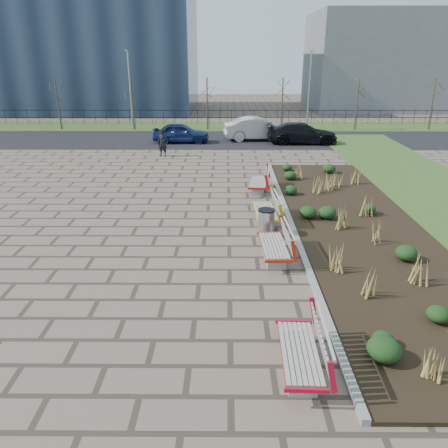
{
  "coord_description": "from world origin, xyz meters",
  "views": [
    {
      "loc": [
        1.58,
        -9.57,
        5.83
      ],
      "look_at": [
        1.5,
        3.0,
        0.9
      ],
      "focal_mm": 35.0,
      "sensor_mm": 36.0,
      "label": 1
    }
  ],
  "objects_px": {
    "car_silver": "(258,129)",
    "car_black": "(302,133)",
    "bench_a": "(300,349)",
    "pedestrian": "(163,143)",
    "lamp_west": "(130,91)",
    "bench_d": "(258,181)",
    "bench_c": "(265,209)",
    "car_blue": "(181,133)",
    "lamp_east": "(309,92)",
    "bench_b": "(274,244)",
    "litter_bin": "(266,224)"
  },
  "relations": [
    {
      "from": "lamp_west",
      "to": "bench_a",
      "type": "bearing_deg",
      "value": -72.53
    },
    {
      "from": "car_silver",
      "to": "pedestrian",
      "type": "bearing_deg",
      "value": 124.62
    },
    {
      "from": "bench_a",
      "to": "lamp_west",
      "type": "distance_m",
      "value": 30.09
    },
    {
      "from": "car_black",
      "to": "lamp_east",
      "type": "bearing_deg",
      "value": -12.17
    },
    {
      "from": "car_blue",
      "to": "bench_c",
      "type": "bearing_deg",
      "value": -164.54
    },
    {
      "from": "pedestrian",
      "to": "bench_b",
      "type": "bearing_deg",
      "value": -53.58
    },
    {
      "from": "lamp_west",
      "to": "pedestrian",
      "type": "bearing_deg",
      "value": -68.49
    },
    {
      "from": "bench_d",
      "to": "lamp_east",
      "type": "relative_size",
      "value": 0.35
    },
    {
      "from": "car_blue",
      "to": "car_black",
      "type": "bearing_deg",
      "value": -92.99
    },
    {
      "from": "bench_d",
      "to": "lamp_east",
      "type": "height_order",
      "value": "lamp_east"
    },
    {
      "from": "pedestrian",
      "to": "car_silver",
      "type": "distance_m",
      "value": 8.07
    },
    {
      "from": "bench_c",
      "to": "litter_bin",
      "type": "bearing_deg",
      "value": -96.46
    },
    {
      "from": "bench_a",
      "to": "car_black",
      "type": "bearing_deg",
      "value": 82.59
    },
    {
      "from": "bench_a",
      "to": "car_silver",
      "type": "xyz_separation_m",
      "value": [
        0.81,
        24.46,
        0.32
      ]
    },
    {
      "from": "lamp_west",
      "to": "lamp_east",
      "type": "bearing_deg",
      "value": 0.0
    },
    {
      "from": "lamp_west",
      "to": "litter_bin",
      "type": "bearing_deg",
      "value": -67.88
    },
    {
      "from": "car_blue",
      "to": "car_black",
      "type": "xyz_separation_m",
      "value": [
        8.35,
        -0.26,
        0.03
      ]
    },
    {
      "from": "car_blue",
      "to": "lamp_west",
      "type": "relative_size",
      "value": 0.65
    },
    {
      "from": "car_blue",
      "to": "lamp_east",
      "type": "height_order",
      "value": "lamp_east"
    },
    {
      "from": "car_silver",
      "to": "lamp_east",
      "type": "height_order",
      "value": "lamp_east"
    },
    {
      "from": "pedestrian",
      "to": "lamp_west",
      "type": "height_order",
      "value": "lamp_west"
    },
    {
      "from": "litter_bin",
      "to": "pedestrian",
      "type": "relative_size",
      "value": 0.6
    },
    {
      "from": "bench_a",
      "to": "pedestrian",
      "type": "height_order",
      "value": "pedestrian"
    },
    {
      "from": "bench_a",
      "to": "bench_b",
      "type": "relative_size",
      "value": 1.0
    },
    {
      "from": "bench_d",
      "to": "bench_b",
      "type": "bearing_deg",
      "value": -83.43
    },
    {
      "from": "pedestrian",
      "to": "car_silver",
      "type": "bearing_deg",
      "value": 56.96
    },
    {
      "from": "car_black",
      "to": "lamp_east",
      "type": "height_order",
      "value": "lamp_east"
    },
    {
      "from": "bench_c",
      "to": "car_blue",
      "type": "height_order",
      "value": "car_blue"
    },
    {
      "from": "car_blue",
      "to": "bench_d",
      "type": "bearing_deg",
      "value": -159.39
    },
    {
      "from": "bench_d",
      "to": "pedestrian",
      "type": "xyz_separation_m",
      "value": [
        -5.28,
        7.19,
        0.31
      ]
    },
    {
      "from": "bench_a",
      "to": "litter_bin",
      "type": "relative_size",
      "value": 2.15
    },
    {
      "from": "pedestrian",
      "to": "lamp_east",
      "type": "distance_m",
      "value": 14.13
    },
    {
      "from": "bench_b",
      "to": "car_black",
      "type": "xyz_separation_m",
      "value": [
        3.75,
        18.21,
        0.22
      ]
    },
    {
      "from": "bench_b",
      "to": "lamp_east",
      "type": "xyz_separation_m",
      "value": [
        5.0,
        23.59,
        2.54
      ]
    },
    {
      "from": "bench_d",
      "to": "car_black",
      "type": "distance_m",
      "value": 11.84
    },
    {
      "from": "car_blue",
      "to": "car_silver",
      "type": "xyz_separation_m",
      "value": [
        5.41,
        0.99,
        0.13
      ]
    },
    {
      "from": "bench_b",
      "to": "pedestrian",
      "type": "relative_size",
      "value": 1.29
    },
    {
      "from": "bench_c",
      "to": "car_silver",
      "type": "relative_size",
      "value": 0.43
    },
    {
      "from": "bench_b",
      "to": "lamp_west",
      "type": "xyz_separation_m",
      "value": [
        -9.0,
        23.59,
        2.54
      ]
    },
    {
      "from": "litter_bin",
      "to": "lamp_west",
      "type": "height_order",
      "value": "lamp_west"
    },
    {
      "from": "bench_b",
      "to": "car_blue",
      "type": "xyz_separation_m",
      "value": [
        -4.6,
        18.47,
        0.18
      ]
    },
    {
      "from": "car_silver",
      "to": "car_black",
      "type": "distance_m",
      "value": 3.19
    },
    {
      "from": "car_blue",
      "to": "lamp_east",
      "type": "xyz_separation_m",
      "value": [
        9.6,
        5.13,
        2.36
      ]
    },
    {
      "from": "lamp_west",
      "to": "bench_d",
      "type": "bearing_deg",
      "value": -61.56
    },
    {
      "from": "car_blue",
      "to": "bench_b",
      "type": "bearing_deg",
      "value": -167.22
    },
    {
      "from": "lamp_east",
      "to": "pedestrian",
      "type": "bearing_deg",
      "value": -137.47
    },
    {
      "from": "car_blue",
      "to": "car_silver",
      "type": "height_order",
      "value": "car_silver"
    },
    {
      "from": "litter_bin",
      "to": "car_blue",
      "type": "distance_m",
      "value": 17.39
    },
    {
      "from": "bench_b",
      "to": "car_black",
      "type": "bearing_deg",
      "value": 76.08
    },
    {
      "from": "bench_c",
      "to": "pedestrian",
      "type": "relative_size",
      "value": 1.29
    }
  ]
}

